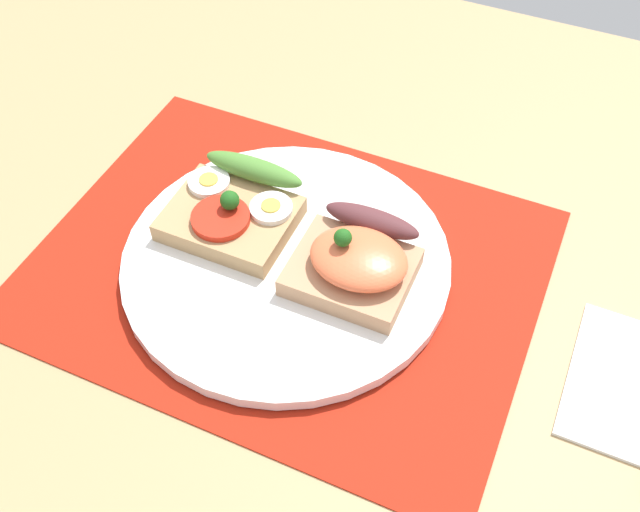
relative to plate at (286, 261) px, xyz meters
The scene contains 5 objects.
ground_plane 2.43cm from the plate, ahead, with size 120.00×90.00×3.20cm, color tan.
placemat 0.68cm from the plate, ahead, with size 40.12×31.03×0.30cm, color #A51D0D.
plate is the anchor object (origin of this frame).
sandwich_egg_tomato 6.27cm from the plate, 161.01° to the left, with size 10.25×9.67×3.91cm.
sandwich_salmon 6.34cm from the plate, ahead, with size 9.31×9.25×5.21cm.
Camera 1 is at (18.14, -34.02, 46.94)cm, focal length 41.53 mm.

